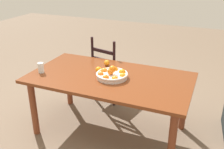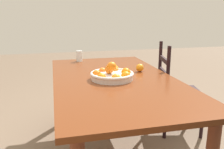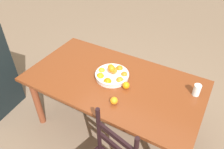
{
  "view_description": "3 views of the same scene",
  "coord_description": "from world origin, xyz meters",
  "px_view_note": "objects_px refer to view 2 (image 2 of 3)",
  "views": [
    {
      "loc": [
        1.04,
        -2.42,
        1.91
      ],
      "look_at": [
        0.04,
        -0.03,
        0.77
      ],
      "focal_mm": 41.42,
      "sensor_mm": 36.0,
      "label": 1
    },
    {
      "loc": [
        1.88,
        -0.48,
        1.26
      ],
      "look_at": [
        0.04,
        -0.03,
        0.77
      ],
      "focal_mm": 38.84,
      "sensor_mm": 36.0,
      "label": 2
    },
    {
      "loc": [
        -0.84,
        1.5,
        2.18
      ],
      "look_at": [
        0.04,
        -0.03,
        0.77
      ],
      "focal_mm": 35.09,
      "sensor_mm": 36.0,
      "label": 3
    }
  ],
  "objects_px": {
    "orange_loose_1": "(115,69)",
    "dining_table": "(114,88)",
    "fruit_bowl": "(112,75)",
    "orange_loose_0": "(140,68)",
    "chair_near_window": "(176,91)",
    "drinking_glass": "(79,56)"
  },
  "relations": [
    {
      "from": "orange_loose_1",
      "to": "dining_table",
      "type": "bearing_deg",
      "value": -16.44
    },
    {
      "from": "dining_table",
      "to": "fruit_bowl",
      "type": "relative_size",
      "value": 5.12
    },
    {
      "from": "fruit_bowl",
      "to": "orange_loose_0",
      "type": "bearing_deg",
      "value": 122.72
    },
    {
      "from": "dining_table",
      "to": "fruit_bowl",
      "type": "xyz_separation_m",
      "value": [
        0.04,
        -0.02,
        0.13
      ]
    },
    {
      "from": "fruit_bowl",
      "to": "orange_loose_0",
      "type": "distance_m",
      "value": 0.37
    },
    {
      "from": "orange_loose_0",
      "to": "orange_loose_1",
      "type": "bearing_deg",
      "value": -90.14
    },
    {
      "from": "dining_table",
      "to": "orange_loose_1",
      "type": "xyz_separation_m",
      "value": [
        -0.16,
        0.05,
        0.13
      ]
    },
    {
      "from": "chair_near_window",
      "to": "orange_loose_1",
      "type": "relative_size",
      "value": 13.36
    },
    {
      "from": "drinking_glass",
      "to": "dining_table",
      "type": "bearing_deg",
      "value": 14.4
    },
    {
      "from": "drinking_glass",
      "to": "chair_near_window",
      "type": "bearing_deg",
      "value": 65.55
    },
    {
      "from": "dining_table",
      "to": "orange_loose_0",
      "type": "xyz_separation_m",
      "value": [
        -0.16,
        0.29,
        0.13
      ]
    },
    {
      "from": "chair_near_window",
      "to": "drinking_glass",
      "type": "relative_size",
      "value": 8.14
    },
    {
      "from": "orange_loose_0",
      "to": "drinking_glass",
      "type": "distance_m",
      "value": 0.79
    },
    {
      "from": "dining_table",
      "to": "orange_loose_1",
      "type": "relative_size",
      "value": 25.39
    },
    {
      "from": "orange_loose_1",
      "to": "orange_loose_0",
      "type": "bearing_deg",
      "value": 89.86
    },
    {
      "from": "orange_loose_1",
      "to": "drinking_glass",
      "type": "xyz_separation_m",
      "value": [
        -0.62,
        -0.25,
        0.02
      ]
    },
    {
      "from": "dining_table",
      "to": "drinking_glass",
      "type": "height_order",
      "value": "drinking_glass"
    },
    {
      "from": "fruit_bowl",
      "to": "drinking_glass",
      "type": "height_order",
      "value": "fruit_bowl"
    },
    {
      "from": "fruit_bowl",
      "to": "orange_loose_0",
      "type": "relative_size",
      "value": 5.04
    },
    {
      "from": "dining_table",
      "to": "drinking_glass",
      "type": "relative_size",
      "value": 15.47
    },
    {
      "from": "chair_near_window",
      "to": "fruit_bowl",
      "type": "bearing_deg",
      "value": 128.52
    },
    {
      "from": "orange_loose_1",
      "to": "drinking_glass",
      "type": "relative_size",
      "value": 0.61
    }
  ]
}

